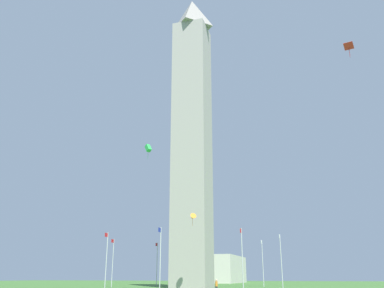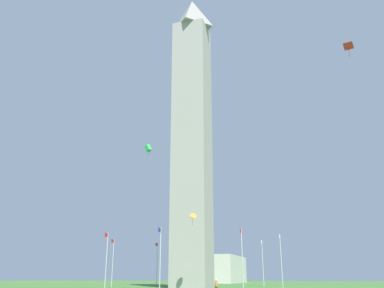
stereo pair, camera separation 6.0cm
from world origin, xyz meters
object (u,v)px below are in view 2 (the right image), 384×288
at_px(obelisk_monument, 192,129).
at_px(flagpole_e, 281,258).
at_px(flagpole_n, 160,255).
at_px(kite_red_diamond, 348,46).
at_px(flagpole_se, 263,261).
at_px(flagpole_nw, 106,258).
at_px(flagpole_s, 213,262).
at_px(flagpole_w, 113,261).
at_px(kite_orange_delta, 193,217).
at_px(flagpole_sw, 157,262).
at_px(person_orange_shirt, 216,286).
at_px(distant_building, 216,269).
at_px(flagpole_ne, 242,256).
at_px(kite_green_box, 148,148).

distance_m(obelisk_monument, flagpole_e, 30.18).
bearing_deg(flagpole_n, flagpole_e, 135.00).
relative_size(obelisk_monument, kite_red_diamond, 41.02).
bearing_deg(flagpole_se, flagpole_nw, -45.00).
xyz_separation_m(flagpole_n, flagpole_s, (-32.18, 0.00, 0.00)).
distance_m(flagpole_w, kite_orange_delta, 21.93).
relative_size(obelisk_monument, kite_orange_delta, 29.42).
distance_m(flagpole_e, flagpole_w, 32.18).
bearing_deg(flagpole_e, kite_red_diamond, 17.75).
bearing_deg(flagpole_sw, flagpole_s, 112.50).
xyz_separation_m(flagpole_w, kite_orange_delta, (8.99, 18.94, 6.43)).
height_order(flagpole_e, flagpole_nw, same).
xyz_separation_m(flagpole_se, flagpole_sw, (-0.00, -22.75, 0.00)).
bearing_deg(obelisk_monument, flagpole_n, 0.00).
distance_m(flagpole_sw, flagpole_w, 12.31).
xyz_separation_m(flagpole_se, person_orange_shirt, (33.57, -1.42, -4.11)).
bearing_deg(kite_orange_delta, flagpole_sw, -145.07).
relative_size(flagpole_se, kite_red_diamond, 6.10).
bearing_deg(flagpole_nw, person_orange_shirt, 63.11).
distance_m(flagpole_s, flagpole_nw, 29.73).
bearing_deg(distant_building, obelisk_monument, 9.84).
relative_size(flagpole_ne, kite_orange_delta, 4.37).
xyz_separation_m(flagpole_n, flagpole_ne, (-4.71, 11.38, 0.00)).
relative_size(flagpole_w, person_orange_shirt, 5.50).
height_order(flagpole_w, kite_orange_delta, kite_orange_delta).
bearing_deg(obelisk_monument, kite_red_diamond, 37.78).
bearing_deg(distant_building, flagpole_sw, -0.60).
bearing_deg(flagpole_n, kite_green_box, -95.74).
bearing_deg(flagpole_se, kite_green_box, -27.22).
bearing_deg(kite_green_box, flagpole_s, 175.31).
bearing_deg(kite_green_box, flagpole_e, 130.23).
height_order(flagpole_nw, kite_red_diamond, kite_red_diamond).
bearing_deg(distant_building, flagpole_n, 7.85).
xyz_separation_m(flagpole_w, person_orange_shirt, (22.20, 26.05, -4.11)).
relative_size(flagpole_e, distant_building, 0.34).
distance_m(flagpole_n, flagpole_w, 22.75).
height_order(flagpole_ne, flagpole_w, same).
bearing_deg(flagpole_e, person_orange_shirt, -15.44).
relative_size(person_orange_shirt, kite_orange_delta, 0.80).
bearing_deg(flagpole_nw, obelisk_monument, 135.13).
height_order(person_orange_shirt, kite_green_box, kite_green_box).
height_order(flagpole_nw, person_orange_shirt, flagpole_nw).
relative_size(flagpole_sw, person_orange_shirt, 5.50).
height_order(flagpole_n, person_orange_shirt, flagpole_n).
relative_size(flagpole_ne, flagpole_w, 1.00).
bearing_deg(flagpole_ne, flagpole_nw, -90.00).
distance_m(flagpole_se, distant_building, 55.78).
bearing_deg(kite_green_box, obelisk_monument, 170.64).
bearing_deg(distant_building, flagpole_e, 23.29).
relative_size(flagpole_e, flagpole_s, 1.00).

